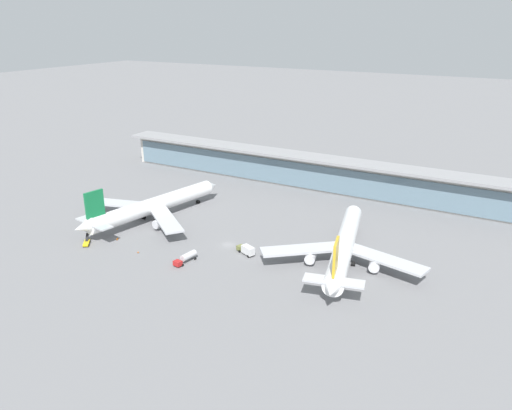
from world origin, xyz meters
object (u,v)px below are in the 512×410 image
(airliner_centre_stand, at_px, (344,246))
(service_truck_near_nose_red, at_px, (186,257))
(service_truck_under_wing_yellow, at_px, (86,242))
(safety_cone_alpha, at_px, (138,252))
(safety_cone_charlie, at_px, (117,239))
(safety_cone_bravo, at_px, (118,238))
(service_truck_mid_apron_olive, at_px, (246,250))
(airliner_left_stand, at_px, (152,206))

(airliner_centre_stand, xyz_separation_m, service_truck_near_nose_red, (-43.43, -24.12, -3.90))
(service_truck_near_nose_red, distance_m, service_truck_under_wing_yellow, 38.12)
(safety_cone_alpha, relative_size, safety_cone_charlie, 1.00)
(service_truck_near_nose_red, bearing_deg, safety_cone_bravo, 175.00)
(service_truck_mid_apron_olive, relative_size, safety_cone_alpha, 10.89)
(airliner_left_stand, relative_size, service_truck_near_nose_red, 7.53)
(airliner_centre_stand, relative_size, safety_cone_alpha, 94.51)
(airliner_centre_stand, relative_size, service_truck_near_nose_red, 7.50)
(safety_cone_alpha, bearing_deg, safety_cone_charlie, 162.17)
(airliner_centre_stand, xyz_separation_m, service_truck_under_wing_yellow, (-81.09, -29.98, -4.80))
(airliner_left_stand, xyz_separation_m, service_truck_near_nose_red, (32.72, -22.59, -3.90))
(service_truck_under_wing_yellow, relative_size, safety_cone_alpha, 8.81)
(service_truck_under_wing_yellow, distance_m, safety_cone_bravo, 10.52)
(service_truck_near_nose_red, distance_m, safety_cone_alpha, 18.12)
(airliner_centre_stand, height_order, safety_cone_charlie, airliner_centre_stand)
(service_truck_near_nose_red, height_order, safety_cone_alpha, service_truck_near_nose_red)
(airliner_centre_stand, bearing_deg, service_truck_mid_apron_olive, -161.45)
(service_truck_mid_apron_olive, relative_size, safety_cone_charlie, 10.89)
(service_truck_near_nose_red, relative_size, safety_cone_charlie, 12.61)
(service_truck_under_wing_yellow, distance_m, safety_cone_charlie, 10.14)
(airliner_centre_stand, bearing_deg, safety_cone_alpha, -156.71)
(service_truck_near_nose_red, relative_size, service_truck_under_wing_yellow, 1.43)
(safety_cone_alpha, bearing_deg, safety_cone_bravo, 159.80)
(service_truck_near_nose_red, bearing_deg, safety_cone_alpha, -172.74)
(service_truck_near_nose_red, bearing_deg, service_truck_under_wing_yellow, -171.16)
(safety_cone_alpha, xyz_separation_m, safety_cone_charlie, (-13.37, 4.30, 0.00))
(service_truck_under_wing_yellow, relative_size, safety_cone_charlie, 8.81)
(airliner_centre_stand, bearing_deg, service_truck_near_nose_red, -150.95)
(airliner_centre_stand, height_order, service_truck_near_nose_red, airliner_centre_stand)
(airliner_left_stand, height_order, service_truck_mid_apron_olive, airliner_left_stand)
(airliner_centre_stand, xyz_separation_m, safety_cone_alpha, (-61.35, -26.41, -5.29))
(service_truck_near_nose_red, height_order, safety_cone_charlie, service_truck_near_nose_red)
(airliner_centre_stand, distance_m, service_truck_near_nose_red, 49.83)
(airliner_left_stand, height_order, airliner_centre_stand, same)
(airliner_left_stand, distance_m, service_truck_near_nose_red, 39.95)
(service_truck_under_wing_yellow, bearing_deg, safety_cone_alpha, 10.26)
(service_truck_mid_apron_olive, distance_m, safety_cone_charlie, 46.74)
(airliner_left_stand, distance_m, safety_cone_charlie, 21.29)
(service_truck_near_nose_red, xyz_separation_m, service_truck_mid_apron_olive, (13.82, 14.19, -0.02))
(service_truck_mid_apron_olive, bearing_deg, safety_cone_bravo, -165.91)
(service_truck_under_wing_yellow, distance_m, service_truck_mid_apron_olive, 55.25)
(airliner_left_stand, height_order, safety_cone_charlie, airliner_left_stand)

